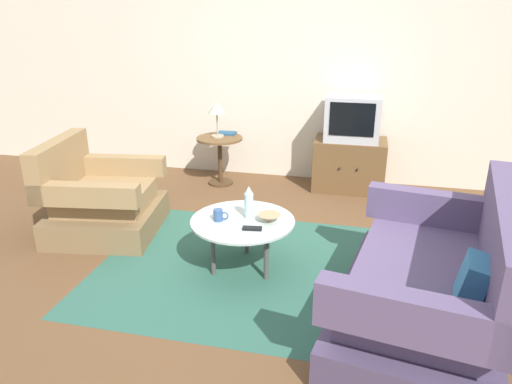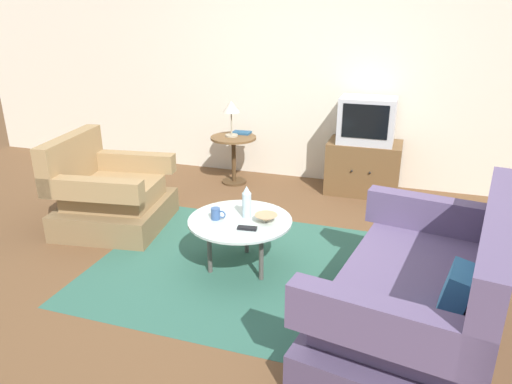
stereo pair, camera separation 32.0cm
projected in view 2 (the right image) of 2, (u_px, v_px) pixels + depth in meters
name	position (u px, v px, depth m)	size (l,w,h in m)	color
ground_plane	(241.00, 262.00, 3.83)	(16.00, 16.00, 0.00)	brown
back_wall	(308.00, 63.00, 5.36)	(9.00, 0.12, 2.70)	beige
area_rug	(241.00, 266.00, 3.76)	(2.27, 1.93, 0.00)	#2D5B4C
armchair	(109.00, 197.00, 4.40)	(1.03, 1.05, 0.85)	brown
couch	(420.00, 296.00, 2.83)	(1.19, 1.73, 0.93)	#4B3E5C
coffee_table	(240.00, 223.00, 3.63)	(0.80, 0.80, 0.41)	#B2C6C1
side_table	(234.00, 150.00, 5.46)	(0.53, 0.53, 0.56)	brown
tv_stand	(363.00, 167.00, 5.22)	(0.78, 0.51, 0.57)	brown
television	(367.00, 120.00, 5.01)	(0.58, 0.42, 0.48)	#B7B7BC
table_lamp	(231.00, 109.00, 5.31)	(0.20, 0.20, 0.41)	#9E937A
vase	(247.00, 202.00, 3.61)	(0.07, 0.07, 0.26)	silver
mug	(216.00, 214.00, 3.60)	(0.12, 0.07, 0.09)	#335184
bowl	(266.00, 218.00, 3.56)	(0.18, 0.18, 0.06)	tan
tv_remote_dark	(247.00, 228.00, 3.45)	(0.15, 0.07, 0.02)	black
book	(242.00, 133.00, 5.54)	(0.21, 0.15, 0.02)	navy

